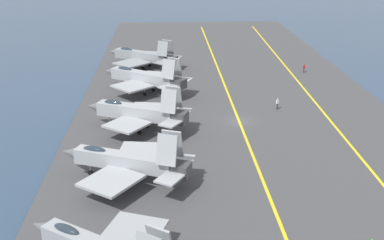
% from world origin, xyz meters
% --- Properties ---
extents(ground_plane, '(2000.00, 2000.00, 0.00)m').
position_xyz_m(ground_plane, '(0.00, 0.00, 0.00)').
color(ground_plane, '#2D425B').
extents(carrier_deck, '(171.23, 49.69, 0.40)m').
position_xyz_m(carrier_deck, '(0.00, 0.00, 0.20)').
color(carrier_deck, '#424244').
rests_on(carrier_deck, ground).
extents(deck_stripe_foul_line, '(154.08, 3.87, 0.01)m').
position_xyz_m(deck_stripe_foul_line, '(0.00, -13.66, 0.40)').
color(deck_stripe_foul_line, yellow).
rests_on(deck_stripe_foul_line, carrier_deck).
extents(deck_stripe_centerline, '(154.11, 0.36, 0.01)m').
position_xyz_m(deck_stripe_centerline, '(0.00, 0.00, 0.40)').
color(deck_stripe_centerline, yellow).
rests_on(deck_stripe_centerline, carrier_deck).
extents(parked_jet_second, '(13.60, 15.71, 6.66)m').
position_xyz_m(parked_jet_second, '(-17.68, 15.32, 2.89)').
color(parked_jet_second, '#9EA3A8').
rests_on(parked_jet_second, carrier_deck).
extents(parked_jet_third, '(12.34, 15.44, 6.90)m').
position_xyz_m(parked_jet_third, '(-2.68, 14.86, 3.15)').
color(parked_jet_third, '#9EA3A8').
rests_on(parked_jet_third, carrier_deck).
extents(parked_jet_fourth, '(13.75, 16.24, 6.88)m').
position_xyz_m(parked_jet_fourth, '(14.52, 14.54, 3.16)').
color(parked_jet_fourth, '#9EA3A8').
rests_on(parked_jet_fourth, carrier_deck).
extents(parked_jet_fifth, '(14.08, 16.09, 6.25)m').
position_xyz_m(parked_jet_fifth, '(31.58, 15.56, 2.78)').
color(parked_jet_fifth, gray).
rests_on(parked_jet_fifth, carrier_deck).
extents(crew_white_vest, '(0.43, 0.46, 1.79)m').
position_xyz_m(crew_white_vest, '(4.84, -6.79, 1.38)').
color(crew_white_vest, '#383328').
rests_on(crew_white_vest, carrier_deck).
extents(crew_red_vest, '(0.34, 0.43, 1.81)m').
position_xyz_m(crew_red_vest, '(25.85, -16.85, 1.40)').
color(crew_red_vest, '#383328').
rests_on(crew_red_vest, carrier_deck).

